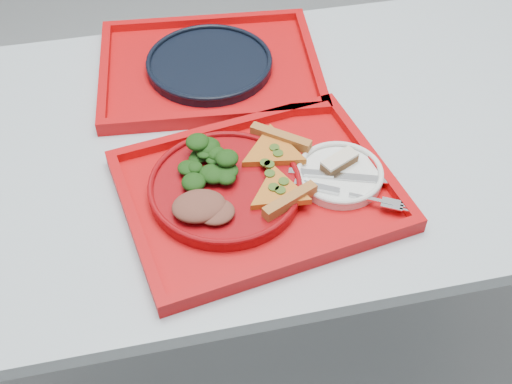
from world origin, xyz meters
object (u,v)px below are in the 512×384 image
tray_far (210,70)px  dessert_bar (339,162)px  dinner_plate (225,188)px  tray_main (258,194)px  navy_plate (209,65)px

tray_far → dessert_bar: size_ratio=6.22×
dinner_plate → tray_far: bearing=85.1°
tray_main → dinner_plate: bearing=160.2°
dinner_plate → navy_plate: bearing=85.1°
tray_main → navy_plate: bearing=84.4°
tray_far → navy_plate: size_ratio=1.73×
tray_main → navy_plate: (-0.02, 0.37, 0.01)m
dessert_bar → navy_plate: bearing=90.2°
navy_plate → dessert_bar: dessert_bar is taller
tray_main → dinner_plate: dinner_plate is taller
dinner_plate → dessert_bar: size_ratio=3.59×
tray_main → navy_plate: navy_plate is taller
tray_main → dessert_bar: (0.15, 0.02, 0.03)m
dessert_bar → tray_far: bearing=90.2°
navy_plate → dinner_plate: bearing=-94.9°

